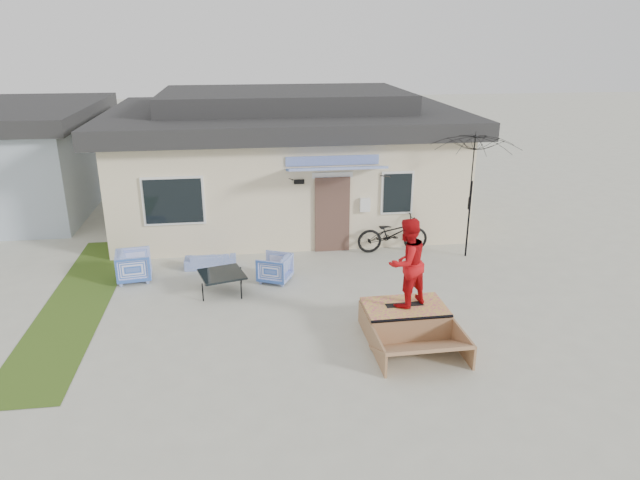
{
  "coord_description": "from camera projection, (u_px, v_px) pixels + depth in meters",
  "views": [
    {
      "loc": [
        -1.36,
        -10.43,
        5.77
      ],
      "look_at": [
        0.3,
        1.8,
        1.3
      ],
      "focal_mm": 32.42,
      "sensor_mm": 36.0,
      "label": 1
    }
  ],
  "objects": [
    {
      "name": "skater",
      "position": [
        407.0,
        261.0,
        11.36
      ],
      "size": [
        1.11,
        1.03,
        1.82
      ],
      "primitive_type": "imported",
      "rotation": [
        0.0,
        0.0,
        3.65
      ],
      "color": "red",
      "rests_on": "skateboard"
    },
    {
      "name": "skateboard",
      "position": [
        404.0,
        304.0,
        11.68
      ],
      "size": [
        0.78,
        0.22,
        0.05
      ],
      "primitive_type": "cube",
      "rotation": [
        0.0,
        0.0,
        0.04
      ],
      "color": "black",
      "rests_on": "skate_ramp"
    },
    {
      "name": "coffee_table",
      "position": [
        222.0,
        283.0,
        13.48
      ],
      "size": [
        1.19,
        1.19,
        0.48
      ],
      "primitive_type": "cube",
      "rotation": [
        0.0,
        0.0,
        0.28
      ],
      "color": "black",
      "rests_on": "ground"
    },
    {
      "name": "patio_umbrella",
      "position": [
        471.0,
        194.0,
        15.15
      ],
      "size": [
        2.38,
        2.21,
        2.2
      ],
      "color": "black",
      "rests_on": "ground"
    },
    {
      "name": "loveseat",
      "position": [
        210.0,
        258.0,
        14.92
      ],
      "size": [
        1.31,
        0.39,
        0.51
      ],
      "primitive_type": "imported",
      "rotation": [
        0.0,
        0.0,
        3.14
      ],
      "color": "#244FB3",
      "rests_on": "ground"
    },
    {
      "name": "armchair_right",
      "position": [
        275.0,
        267.0,
        14.04
      ],
      "size": [
        0.91,
        0.93,
        0.74
      ],
      "primitive_type": "imported",
      "rotation": [
        0.0,
        0.0,
        -2.0
      ],
      "color": "#244FB3",
      "rests_on": "ground"
    },
    {
      "name": "skate_ramp",
      "position": [
        405.0,
        319.0,
        11.73
      ],
      "size": [
        1.68,
        2.21,
        0.55
      ],
      "primitive_type": null,
      "rotation": [
        0.0,
        0.0,
        0.02
      ],
      "color": "#916542",
      "rests_on": "ground"
    },
    {
      "name": "ground",
      "position": [
        317.0,
        330.0,
        11.85
      ],
      "size": [
        90.0,
        90.0,
        0.0
      ],
      "primitive_type": "plane",
      "color": "#B0B09E",
      "rests_on": "ground"
    },
    {
      "name": "armchair_left",
      "position": [
        134.0,
        264.0,
        14.08
      ],
      "size": [
        0.85,
        0.9,
        0.82
      ],
      "primitive_type": "imported",
      "rotation": [
        0.0,
        0.0,
        1.71
      ],
      "color": "#244FB3",
      "rests_on": "ground"
    },
    {
      "name": "grass_strip",
      "position": [
        78.0,
        302.0,
        13.06
      ],
      "size": [
        1.4,
        8.0,
        0.01
      ],
      "primitive_type": "cube",
      "color": "#335018",
      "rests_on": "ground"
    },
    {
      "name": "bicycle",
      "position": [
        393.0,
        230.0,
        15.87
      ],
      "size": [
        1.98,
        0.7,
        1.26
      ],
      "primitive_type": "imported",
      "rotation": [
        0.0,
        0.0,
        1.58
      ],
      "color": "black",
      "rests_on": "ground"
    },
    {
      "name": "house",
      "position": [
        285.0,
        157.0,
        18.64
      ],
      "size": [
        10.8,
        8.49,
        4.1
      ],
      "color": "beige",
      "rests_on": "ground"
    }
  ]
}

